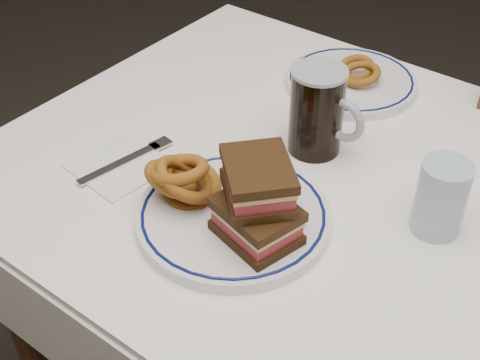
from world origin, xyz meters
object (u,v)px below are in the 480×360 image
Objects in this scene: reuben_sandwich at (257,201)px; beer_mug at (318,111)px; main_plate at (233,216)px; far_plate at (351,81)px.

reuben_sandwich is 0.96× the size of beer_mug.
main_plate is 1.98× the size of reuben_sandwich.
far_plate is (-0.06, 0.45, -0.00)m from main_plate.
main_plate is 0.09m from reuben_sandwich.
far_plate is at bearing 103.77° from reuben_sandwich.
beer_mug is at bearing 102.78° from reuben_sandwich.
far_plate is (-0.11, 0.46, -0.07)m from reuben_sandwich.
far_plate is at bearing 97.68° from main_plate.
reuben_sandwich is 0.58× the size of far_plate.
main_plate is 0.24m from beer_mug.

